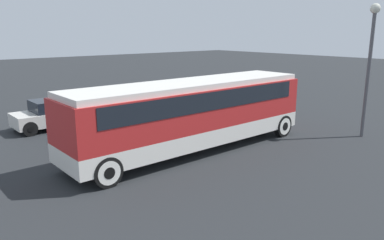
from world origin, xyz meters
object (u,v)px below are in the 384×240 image
at_px(parked_car_near, 109,117).
at_px(parked_car_far, 196,98).
at_px(parked_car_mid, 61,113).
at_px(lamp_post, 371,52).
at_px(tour_bus, 194,109).

relative_size(parked_car_near, parked_car_far, 1.01).
height_order(parked_car_near, parked_car_mid, parked_car_mid).
bearing_deg(parked_car_mid, parked_car_far, -7.05).
distance_m(parked_car_near, lamp_post, 12.63).
distance_m(tour_bus, parked_car_near, 5.37).
height_order(tour_bus, parked_car_far, tour_bus).
bearing_deg(lamp_post, tour_bus, 154.11).
bearing_deg(lamp_post, parked_car_near, 134.40).
bearing_deg(parked_car_near, tour_bus, -77.27).
xyz_separation_m(parked_car_near, parked_car_mid, (-1.53, 2.28, 0.06)).
xyz_separation_m(parked_car_far, lamp_post, (1.71, -9.96, 3.26)).
bearing_deg(tour_bus, parked_car_mid, 109.96).
bearing_deg(parked_car_far, tour_bus, -131.61).
xyz_separation_m(parked_car_mid, lamp_post, (10.07, -11.00, 3.19)).
bearing_deg(parked_car_mid, lamp_post, -47.52).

